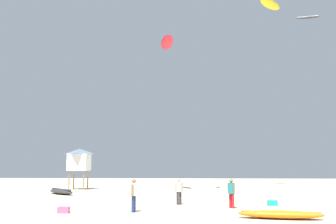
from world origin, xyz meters
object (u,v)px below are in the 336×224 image
person_midground (231,191)px  person_right (179,189)px  cooler_box (64,210)px  kite_aloft_0 (167,43)px  kite_aloft_1 (270,4)px  gear_bag (272,203)px  lifeguard_tower (79,159)px  kite_grounded_near (280,214)px  kite_aloft_4 (308,17)px  kite_grounded_mid (61,192)px  person_foreground (134,193)px

person_midground → person_right: size_ratio=1.03×
person_right → cooler_box: size_ratio=2.86×
kite_aloft_0 → kite_aloft_1: kite_aloft_1 is taller
person_midground → gear_bag: person_midground is taller
person_right → kite_aloft_1: kite_aloft_1 is taller
lifeguard_tower → kite_aloft_1: kite_aloft_1 is taller
lifeguard_tower → kite_grounded_near: bearing=-52.5°
gear_bag → kite_aloft_0: (-7.15, 12.06, 14.38)m
cooler_box → kite_aloft_4: bearing=46.7°
kite_grounded_mid → lifeguard_tower: lifeguard_tower is taller
gear_bag → kite_aloft_4: bearing=63.5°
kite_aloft_0 → person_foreground: bearing=-92.5°
person_midground → kite_aloft_1: kite_aloft_1 is taller
kite_grounded_mid → cooler_box: kite_grounded_mid is taller
kite_aloft_1 → kite_aloft_4: 5.36m
person_midground → cooler_box: bearing=-25.3°
lifeguard_tower → gear_bag: lifeguard_tower is taller
kite_grounded_near → kite_aloft_4: kite_aloft_4 is taller
person_foreground → person_right: bearing=71.0°
kite_aloft_1 → cooler_box: bearing=-124.3°
lifeguard_tower → cooler_box: size_ratio=7.41×
person_foreground → cooler_box: size_ratio=3.04×
kite_aloft_4 → kite_grounded_mid: bearing=-161.0°
kite_grounded_near → gear_bag: (0.87, 5.64, -0.06)m
person_right → kite_grounded_mid: 12.94m
person_right → gear_bag: (5.62, -0.25, -0.77)m
gear_bag → kite_aloft_0: size_ratio=0.13×
gear_bag → cooler_box: bearing=-159.4°
kite_grounded_mid → kite_aloft_1: 31.78m
person_midground → kite_aloft_0: bearing=-114.3°
kite_grounded_near → gear_bag: kite_grounded_near is taller
kite_grounded_mid → lifeguard_tower: bearing=94.6°
person_midground → gear_bag: 3.08m
kite_grounded_mid → lifeguard_tower: (-0.52, 6.47, 2.83)m
kite_grounded_mid → kite_aloft_4: (24.04, 8.29, 18.38)m
person_right → kite_aloft_0: kite_aloft_0 is taller
person_midground → kite_grounded_mid: person_midground is taller
person_midground → kite_grounded_near: size_ratio=0.42×
kite_grounded_near → person_foreground: bearing=164.0°
person_right → kite_aloft_4: bearing=113.1°
kite_grounded_near → kite_aloft_4: 30.10m
cooler_box → kite_aloft_0: size_ratio=0.13×
lifeguard_tower → gear_bag: (16.39, -14.59, -2.89)m
cooler_box → kite_aloft_0: 22.14m
person_midground → kite_aloft_4: 27.34m
cooler_box → kite_aloft_1: 35.71m
kite_grounded_mid → lifeguard_tower: size_ratio=0.87×
kite_grounded_near → gear_bag: size_ratio=6.96×
person_foreground → kite_aloft_4: kite_aloft_4 is taller
kite_aloft_0 → person_right: bearing=-82.6°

